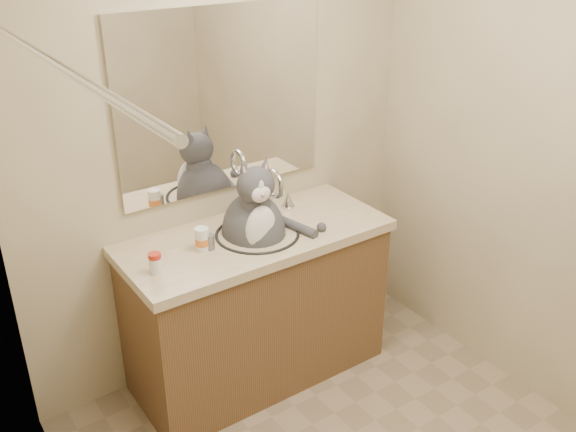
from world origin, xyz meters
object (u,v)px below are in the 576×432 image
at_px(pill_bottle_redcap, 155,263).
at_px(pill_bottle_orange, 202,240).
at_px(cat, 255,227).
at_px(grey_canister, 210,242).

distance_m(pill_bottle_redcap, pill_bottle_orange, 0.27).
height_order(cat, pill_bottle_redcap, cat).
height_order(pill_bottle_redcap, grey_canister, pill_bottle_redcap).
xyz_separation_m(pill_bottle_redcap, grey_canister, (0.30, 0.06, -0.01)).
xyz_separation_m(cat, grey_canister, (-0.26, -0.01, 0.00)).
relative_size(cat, grey_canister, 8.21).
bearing_deg(pill_bottle_orange, grey_canister, -19.43).
bearing_deg(grey_canister, pill_bottle_orange, 160.57).
bearing_deg(pill_bottle_redcap, cat, 7.02).
distance_m(cat, pill_bottle_redcap, 0.56).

